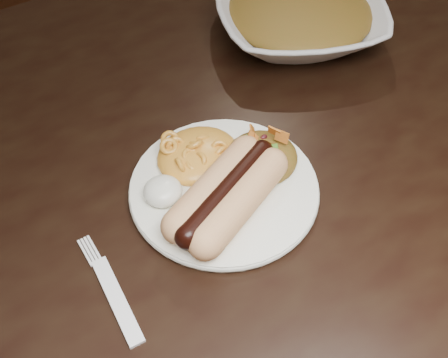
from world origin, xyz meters
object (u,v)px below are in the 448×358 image
plate (224,188)px  table (159,240)px  fork (117,300)px  serving_bowl (299,18)px

plate → table: bearing=150.6°
fork → serving_bowl: 0.47m
table → plate: bearing=-29.4°
table → fork: (-0.09, -0.10, 0.09)m
fork → serving_bowl: serving_bowl is taller
plate → serving_bowl: (0.25, 0.19, 0.02)m
table → plate: 0.13m
plate → fork: size_ratio=1.37×
table → serving_bowl: serving_bowl is taller
table → serving_bowl: size_ratio=6.79×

